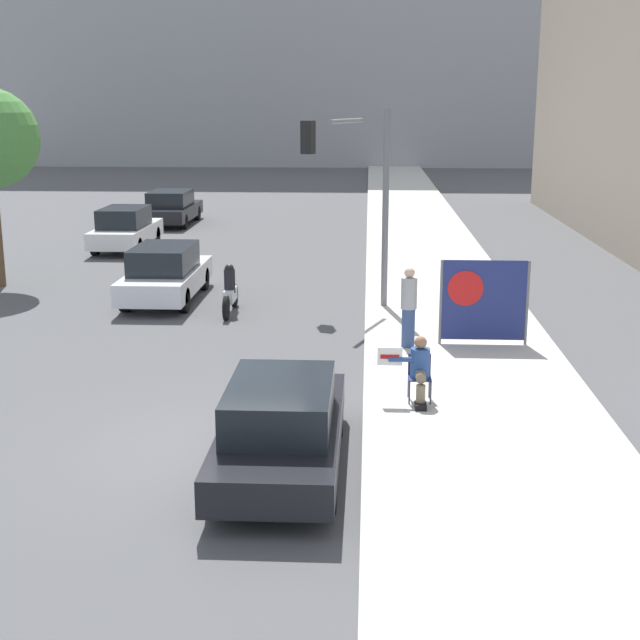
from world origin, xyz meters
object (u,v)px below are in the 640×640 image
(car_on_road_midblock, at_px, (126,229))
(car_on_road_distant, at_px, (171,208))
(protest_banner, at_px, (483,300))
(parked_car_curbside, at_px, (281,426))
(traffic_light_pole, at_px, (354,174))
(car_on_road_nearest, at_px, (165,273))
(seated_protester, at_px, (419,368))
(motorcycle_on_road, at_px, (230,292))
(jogger_on_sidewalk, at_px, (409,307))

(car_on_road_midblock, distance_m, car_on_road_distant, 6.77)
(protest_banner, height_order, car_on_road_distant, protest_banner)
(parked_car_curbside, bearing_deg, car_on_road_distant, 105.65)
(protest_banner, bearing_deg, car_on_road_midblock, 131.01)
(traffic_light_pole, bearing_deg, car_on_road_nearest, 172.65)
(seated_protester, height_order, parked_car_curbside, parked_car_curbside)
(traffic_light_pole, xyz_separation_m, car_on_road_nearest, (-5.09, 0.66, -2.72))
(parked_car_curbside, xyz_separation_m, car_on_road_midblock, (-7.60, 19.65, 0.06))
(seated_protester, relative_size, protest_banner, 0.61)
(traffic_light_pole, distance_m, car_on_road_nearest, 5.81)
(parked_car_curbside, bearing_deg, car_on_road_midblock, 111.14)
(car_on_road_nearest, distance_m, motorcycle_on_road, 2.44)
(parked_car_curbside, height_order, car_on_road_nearest, car_on_road_nearest)
(jogger_on_sidewalk, height_order, car_on_road_distant, jogger_on_sidewalk)
(traffic_light_pole, xyz_separation_m, motorcycle_on_road, (-3.11, -0.76, -2.92))
(jogger_on_sidewalk, height_order, parked_car_curbside, jogger_on_sidewalk)
(seated_protester, height_order, traffic_light_pole, traffic_light_pole)
(seated_protester, bearing_deg, parked_car_curbside, -134.48)
(parked_car_curbside, bearing_deg, car_on_road_nearest, 110.65)
(protest_banner, xyz_separation_m, motorcycle_on_road, (-5.97, 3.19, -0.58))
(parked_car_curbside, xyz_separation_m, car_on_road_nearest, (-4.24, 11.26, 0.06))
(traffic_light_pole, distance_m, car_on_road_distant, 18.05)
(traffic_light_pole, xyz_separation_m, car_on_road_distant, (-8.24, 15.82, -2.73))
(seated_protester, relative_size, parked_car_curbside, 0.26)
(car_on_road_nearest, height_order, car_on_road_midblock, car_on_road_midblock)
(seated_protester, relative_size, car_on_road_nearest, 0.26)
(jogger_on_sidewalk, bearing_deg, car_on_road_midblock, -20.56)
(jogger_on_sidewalk, relative_size, car_on_road_nearest, 0.38)
(traffic_light_pole, relative_size, car_on_road_midblock, 1.11)
(jogger_on_sidewalk, xyz_separation_m, car_on_road_midblock, (-9.70, 13.31, -0.28))
(protest_banner, height_order, traffic_light_pole, traffic_light_pole)
(motorcycle_on_road, bearing_deg, car_on_road_distant, 107.21)
(car_on_road_midblock, bearing_deg, jogger_on_sidewalk, -53.90)
(car_on_road_distant, bearing_deg, protest_banner, -60.67)
(car_on_road_midblock, bearing_deg, car_on_road_nearest, -68.20)
(car_on_road_nearest, relative_size, motorcycle_on_road, 2.24)
(seated_protester, relative_size, car_on_road_distant, 0.25)
(motorcycle_on_road, bearing_deg, parked_car_curbside, -77.04)
(seated_protester, distance_m, car_on_road_midblock, 19.50)
(jogger_on_sidewalk, distance_m, car_on_road_midblock, 16.47)
(seated_protester, bearing_deg, jogger_on_sidewalk, 83.90)
(traffic_light_pole, distance_m, car_on_road_midblock, 12.67)
(protest_banner, distance_m, traffic_light_pole, 5.42)
(car_on_road_nearest, bearing_deg, traffic_light_pole, -7.35)
(parked_car_curbside, distance_m, car_on_road_midblock, 21.07)
(jogger_on_sidewalk, distance_m, motorcycle_on_road, 5.62)
(parked_car_curbside, relative_size, car_on_road_nearest, 0.99)
(protest_banner, relative_size, car_on_road_nearest, 0.42)
(seated_protester, height_order, motorcycle_on_road, seated_protester)
(car_on_road_distant, distance_m, motorcycle_on_road, 17.36)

